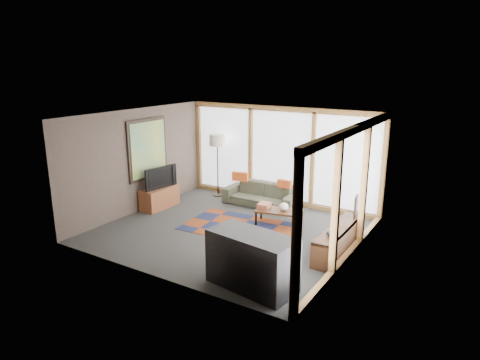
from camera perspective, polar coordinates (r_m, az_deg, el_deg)
The scene contains 17 objects.
ground at distance 9.74m, azimuth -1.25°, elevation -6.78°, with size 5.50×5.50×0.00m, color #2A2A28.
room_envelope at distance 9.50m, azimuth 3.05°, elevation 2.37°, with size 5.52×5.02×2.62m.
rug at distance 9.96m, azimuth -0.05°, elevation -6.24°, with size 2.52×1.62×0.01m, color maroon.
sofa at distance 11.36m, azimuth 2.88°, elevation -1.95°, with size 2.03×0.79×0.59m, color #363A2A.
pillow_left at distance 11.52m, azimuth 0.01°, elevation 0.48°, with size 0.43×0.13×0.24m, color #C14B1A.
pillow_right at distance 10.96m, azimuth 5.96°, elevation -0.50°, with size 0.37×0.11×0.20m, color #C14B1A.
floor_lamp at distance 12.06m, azimuth -2.99°, elevation 1.95°, with size 0.44×0.44×1.76m, color black, non-canonical shape.
coffee_table at distance 10.09m, azimuth 5.24°, elevation -4.97°, with size 1.08×0.54×0.36m, color #372510, non-canonical shape.
book_stack at distance 10.15m, azimuth 3.25°, elevation -3.39°, with size 0.26×0.33×0.11m, color #9A4F38.
vase at distance 9.97m, azimuth 5.87°, elevation -3.56°, with size 0.22×0.22×0.19m, color silver.
bookshelf at distance 8.87m, azimuth 13.03°, elevation -7.69°, with size 0.37×2.05×0.51m, color #372510, non-canonical shape.
bowl_a at distance 8.29m, azimuth 12.19°, elevation -6.98°, with size 0.22×0.22×0.11m, color black.
bowl_b at distance 8.61m, azimuth 12.57°, elevation -6.26°, with size 0.16×0.16×0.08m, color black.
shelf_picture at distance 9.39m, azimuth 15.22°, elevation -3.38°, with size 0.04×0.35×0.46m, color black.
tv_console at distance 11.38m, azimuth -10.67°, elevation -2.30°, with size 0.45×1.09×0.54m, color brown.
television at distance 11.23m, azimuth -10.80°, elevation 0.41°, with size 0.99×0.13×0.57m, color black.
bar_counter at distance 7.26m, azimuth 1.62°, elevation -10.73°, with size 1.50×0.70×0.95m, color black.
Camera 1 is at (4.94, -7.56, 3.67)m, focal length 32.00 mm.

